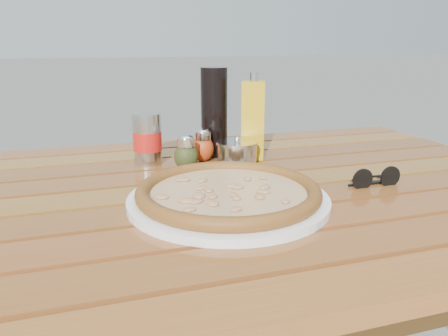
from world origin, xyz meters
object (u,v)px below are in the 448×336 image
object	(u,v)px
oregano_shaker	(186,153)
olive_oil_cruet	(253,120)
plate	(228,200)
parmesan_tin	(237,154)
table	(227,219)
pizza	(228,191)
pepper_shaker	(203,146)
soda_can	(147,139)
sunglasses	(376,179)
dark_bottle	(214,112)

from	to	relation	value
oregano_shaker	olive_oil_cruet	world-z (taller)	olive_oil_cruet
plate	parmesan_tin	xyz separation A→B (m)	(0.09, 0.23, 0.02)
plate	parmesan_tin	distance (m)	0.25
table	parmesan_tin	size ratio (longest dim) A/B	11.13
pizza	olive_oil_cruet	xyz separation A→B (m)	(0.16, 0.29, 0.07)
parmesan_tin	table	bearing A→B (deg)	-117.51
oregano_shaker	parmesan_tin	world-z (taller)	oregano_shaker
table	pizza	distance (m)	0.14
pepper_shaker	soda_can	world-z (taller)	soda_can
plate	pepper_shaker	distance (m)	0.30
pepper_shaker	sunglasses	size ratio (longest dim) A/B	0.74
plate	parmesan_tin	size ratio (longest dim) A/B	2.86
plate	oregano_shaker	distance (m)	0.24
pizza	olive_oil_cruet	distance (m)	0.33
table	pizza	size ratio (longest dim) A/B	3.41
pizza	pepper_shaker	bearing A→B (deg)	83.95
table	pizza	world-z (taller)	pizza
dark_bottle	sunglasses	distance (m)	0.42
pepper_shaker	oregano_shaker	bearing A→B (deg)	-132.65
dark_bottle	parmesan_tin	distance (m)	0.14
plate	sunglasses	xyz separation A→B (m)	(0.31, 0.00, 0.01)
table	oregano_shaker	bearing A→B (deg)	111.77
plate	parmesan_tin	world-z (taller)	parmesan_tin
soda_can	sunglasses	size ratio (longest dim) A/B	1.09
soda_can	sunglasses	xyz separation A→B (m)	(0.41, -0.31, -0.04)
soda_can	dark_bottle	bearing A→B (deg)	9.92
pepper_shaker	soda_can	xyz separation A→B (m)	(-0.13, 0.02, 0.02)
plate	dark_bottle	world-z (taller)	dark_bottle
dark_bottle	parmesan_tin	bearing A→B (deg)	-80.03
dark_bottle	oregano_shaker	bearing A→B (deg)	-132.71
pepper_shaker	soda_can	bearing A→B (deg)	172.99
pepper_shaker	oregano_shaker	size ratio (longest dim) A/B	1.00
plate	olive_oil_cruet	bearing A→B (deg)	61.19
pepper_shaker	sunglasses	distance (m)	0.41
pepper_shaker	dark_bottle	bearing A→B (deg)	47.22
dark_bottle	olive_oil_cruet	world-z (taller)	dark_bottle
parmesan_tin	dark_bottle	bearing A→B (deg)	99.97
pepper_shaker	parmesan_tin	world-z (taller)	pepper_shaker
table	sunglasses	world-z (taller)	sunglasses
oregano_shaker	dark_bottle	distance (m)	0.16
sunglasses	dark_bottle	bearing A→B (deg)	125.88
soda_can	plate	bearing A→B (deg)	-72.46
olive_oil_cruet	sunglasses	distance (m)	0.33
plate	dark_bottle	distance (m)	0.36
soda_can	table	bearing A→B (deg)	-58.49
dark_bottle	soda_can	size ratio (longest dim) A/B	1.83
olive_oil_cruet	dark_bottle	bearing A→B (deg)	145.59
pepper_shaker	oregano_shaker	distance (m)	0.08
plate	sunglasses	size ratio (longest dim) A/B	3.27
plate	pepper_shaker	bearing A→B (deg)	83.95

